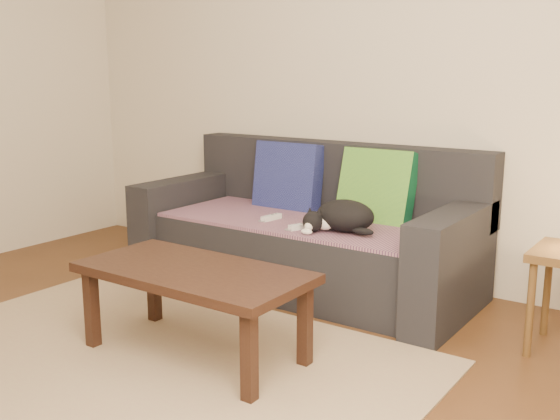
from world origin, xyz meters
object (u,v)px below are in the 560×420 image
(wii_remote_a, at_px, (271,218))
(wii_remote_b, at_px, (301,227))
(cat, at_px, (342,216))
(coffee_table, at_px, (194,279))
(sofa, at_px, (308,237))

(wii_remote_a, bearing_deg, wii_remote_b, -101.79)
(cat, height_order, wii_remote_b, cat)
(cat, height_order, coffee_table, cat)
(sofa, height_order, wii_remote_a, sofa)
(cat, xyz_separation_m, wii_remote_b, (-0.22, -0.09, -0.07))
(wii_remote_a, xyz_separation_m, coffee_table, (0.27, -0.99, -0.08))
(wii_remote_b, bearing_deg, coffee_table, -158.24)
(sofa, relative_size, wii_remote_b, 14.00)
(sofa, height_order, cat, sofa)
(sofa, relative_size, cat, 5.10)
(wii_remote_a, bearing_deg, cat, -83.50)
(sofa, xyz_separation_m, cat, (0.37, -0.22, 0.22))
(sofa, height_order, wii_remote_b, sofa)
(wii_remote_a, height_order, coffee_table, wii_remote_a)
(sofa, distance_m, cat, 0.48)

